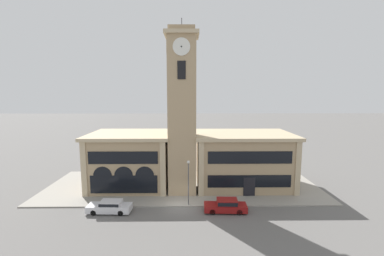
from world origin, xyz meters
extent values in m
plane|color=#605E5B|center=(0.00, 0.00, 0.00)|extent=(300.00, 300.00, 0.00)
cube|color=gray|center=(0.00, 6.93, 0.07)|extent=(38.56, 13.87, 0.15)
cube|color=tan|center=(0.00, 4.85, 10.25)|extent=(3.61, 3.61, 20.51)
cube|color=tan|center=(0.00, 4.85, 20.73)|extent=(4.31, 4.31, 0.45)
cube|color=tan|center=(0.00, 4.85, 21.26)|extent=(3.32, 3.32, 0.60)
cylinder|color=#4C4C51|center=(0.00, 4.85, 22.16)|extent=(0.10, 0.10, 1.20)
cylinder|color=silver|center=(0.00, 2.99, 18.94)|extent=(2.13, 0.10, 2.13)
cylinder|color=black|center=(0.00, 2.92, 18.94)|extent=(0.17, 0.04, 0.17)
cylinder|color=silver|center=(-1.85, 4.85, 18.94)|extent=(0.10, 2.13, 2.13)
cylinder|color=black|center=(-1.92, 4.85, 18.94)|extent=(0.04, 0.17, 0.17)
cube|color=black|center=(0.00, 3.00, 16.18)|extent=(1.01, 0.10, 2.20)
cube|color=tan|center=(-7.49, 7.46, 3.65)|extent=(10.77, 8.82, 7.31)
cube|color=tan|center=(-7.49, 7.46, 7.53)|extent=(11.47, 9.52, 0.45)
cube|color=tan|center=(-12.52, 2.98, 3.65)|extent=(0.70, 0.16, 7.31)
cube|color=tan|center=(-2.45, 2.98, 3.65)|extent=(0.70, 0.16, 7.31)
cube|color=black|center=(-7.49, 3.00, 5.26)|extent=(8.83, 0.10, 1.61)
cube|color=black|center=(-7.49, 3.00, 1.75)|extent=(8.61, 0.10, 2.34)
cylinder|color=black|center=(-10.18, 2.99, 2.92)|extent=(2.37, 0.06, 2.37)
cylinder|color=black|center=(-7.49, 2.99, 2.92)|extent=(2.37, 0.06, 2.37)
cylinder|color=black|center=(-4.80, 2.99, 2.92)|extent=(2.37, 0.06, 2.37)
cube|color=tan|center=(8.69, 7.46, 3.64)|extent=(13.18, 8.82, 7.28)
cube|color=tan|center=(8.69, 7.46, 7.50)|extent=(13.88, 9.52, 0.45)
cube|color=tan|center=(2.45, 2.98, 3.64)|extent=(0.70, 0.16, 7.28)
cube|color=tan|center=(14.93, 2.98, 3.64)|extent=(0.70, 0.16, 7.28)
cube|color=black|center=(8.69, 3.00, 5.24)|extent=(10.80, 0.10, 1.60)
cube|color=black|center=(8.69, 2.99, 1.31)|extent=(1.50, 0.12, 2.62)
cube|color=black|center=(8.69, 3.00, 2.10)|extent=(10.80, 0.10, 1.63)
cube|color=silver|center=(-8.11, -1.24, 0.54)|extent=(4.94, 1.93, 0.74)
cube|color=silver|center=(-7.91, -1.25, 1.14)|extent=(2.40, 1.65, 0.45)
cube|color=black|center=(-7.91, -1.25, 1.14)|extent=(2.31, 1.68, 0.34)
cylinder|color=black|center=(-9.65, -1.93, 0.31)|extent=(0.63, 0.25, 0.62)
cylinder|color=black|center=(-9.58, -0.43, 0.31)|extent=(0.63, 0.25, 0.62)
cylinder|color=black|center=(-6.63, -2.06, 0.31)|extent=(0.63, 0.25, 0.62)
cylinder|color=black|center=(-6.56, -0.56, 0.31)|extent=(0.63, 0.25, 0.62)
cube|color=maroon|center=(5.00, -1.24, 0.54)|extent=(4.87, 1.96, 0.71)
cube|color=maroon|center=(5.19, -1.25, 1.18)|extent=(2.37, 1.67, 0.59)
cube|color=black|center=(5.19, -1.25, 1.18)|extent=(2.28, 1.70, 0.44)
cylinder|color=black|center=(3.48, -1.94, 0.33)|extent=(0.66, 0.25, 0.65)
cylinder|color=black|center=(3.55, -0.41, 0.33)|extent=(0.66, 0.25, 0.65)
cylinder|color=black|center=(6.45, -2.07, 0.33)|extent=(0.66, 0.25, 0.65)
cylinder|color=black|center=(6.52, -0.54, 0.33)|extent=(0.66, 0.25, 0.65)
cylinder|color=#4C4C51|center=(0.82, 0.36, 2.68)|extent=(0.12, 0.12, 5.06)
sphere|color=silver|center=(0.82, 0.36, 5.39)|extent=(0.36, 0.36, 0.36)
camera|label=1|loc=(0.88, -28.83, 13.25)|focal=24.00mm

